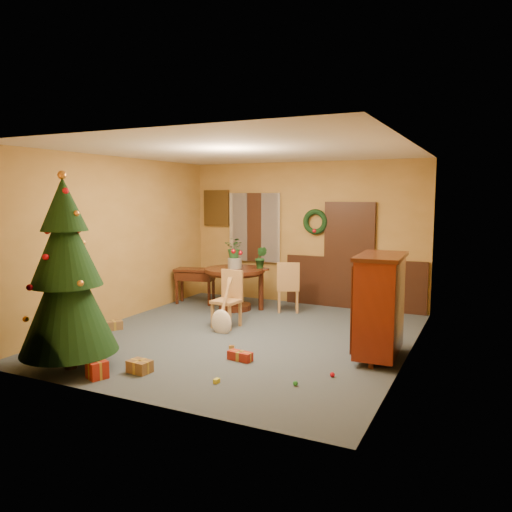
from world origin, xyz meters
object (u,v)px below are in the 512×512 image
Objects in this scene: dining_table at (235,281)px; christmas_tree at (67,277)px; chair_near at (229,297)px; sideboard at (380,303)px; writing_desk at (195,277)px.

dining_table is 0.47× the size of christmas_tree.
chair_near is at bearing 72.73° from christmas_tree.
sideboard is (3.17, -1.76, 0.20)m from dining_table.
chair_near reaches higher than dining_table.
chair_near is 1.98m from writing_desk.
chair_near is at bearing -66.79° from dining_table.
writing_desk is at bearing 99.21° from christmas_tree.
chair_near is at bearing -40.76° from writing_desk.
christmas_tree reaches higher than dining_table.
chair_near is at bearing 167.42° from sideboard.
dining_table is 1.27m from chair_near.
christmas_tree is 4.13m from sideboard.
writing_desk is 0.62× the size of sideboard.
dining_table is at bearing 113.21° from chair_near.
christmas_tree is 2.86× the size of writing_desk.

